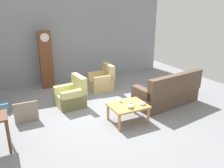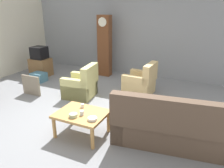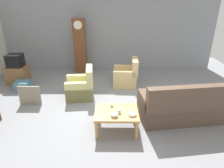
# 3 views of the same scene
# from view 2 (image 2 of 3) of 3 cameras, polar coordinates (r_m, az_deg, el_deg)

# --- Properties ---
(ground_plane) EXTENTS (10.40, 10.40, 0.00)m
(ground_plane) POSITION_cam_2_polar(r_m,az_deg,el_deg) (5.31, -6.41, -8.08)
(ground_plane) COLOR gray
(garage_door_wall) EXTENTS (8.40, 0.16, 3.20)m
(garage_door_wall) POSITION_cam_2_polar(r_m,az_deg,el_deg) (8.01, 7.01, 13.57)
(garage_door_wall) COLOR gray
(garage_door_wall) RESTS_ON ground_plane
(couch_floral) EXTENTS (2.20, 1.16, 1.04)m
(couch_floral) POSITION_cam_2_polar(r_m,az_deg,el_deg) (4.30, 14.68, -10.57)
(couch_floral) COLOR brown
(couch_floral) RESTS_ON ground_plane
(armchair_olive_near) EXTENTS (0.87, 0.84, 0.92)m
(armchair_olive_near) POSITION_cam_2_polar(r_m,az_deg,el_deg) (6.26, -7.79, -0.58)
(armchair_olive_near) COLOR #CCC67A
(armchair_olive_near) RESTS_ON ground_plane
(armchair_olive_far) EXTENTS (0.83, 0.80, 0.92)m
(armchair_olive_far) POSITION_cam_2_polar(r_m,az_deg,el_deg) (6.46, 7.24, 0.13)
(armchair_olive_far) COLOR #D9B97B
(armchair_olive_far) RESTS_ON ground_plane
(coffee_table_wood) EXTENTS (0.96, 0.76, 0.48)m
(coffee_table_wood) POSITION_cam_2_polar(r_m,az_deg,el_deg) (4.47, -7.72, -8.03)
(coffee_table_wood) COLOR tan
(coffee_table_wood) RESTS_ON ground_plane
(grandfather_clock) EXTENTS (0.44, 0.30, 2.09)m
(grandfather_clock) POSITION_cam_2_polar(r_m,az_deg,el_deg) (7.90, -1.88, 9.57)
(grandfather_clock) COLOR brown
(grandfather_clock) RESTS_ON ground_plane
(tv_stand_cabinet) EXTENTS (0.68, 0.52, 0.62)m
(tv_stand_cabinet) POSITION_cam_2_polar(r_m,az_deg,el_deg) (8.42, -17.55, 4.12)
(tv_stand_cabinet) COLOR brown
(tv_stand_cabinet) RESTS_ON ground_plane
(tv_crt) EXTENTS (0.48, 0.44, 0.42)m
(tv_crt) POSITION_cam_2_polar(r_m,az_deg,el_deg) (8.30, -17.93, 7.55)
(tv_crt) COLOR black
(tv_crt) RESTS_ON tv_stand_cabinet
(framed_picture_leaning) EXTENTS (0.60, 0.05, 0.56)m
(framed_picture_leaning) POSITION_cam_2_polar(r_m,az_deg,el_deg) (6.74, -19.79, -0.32)
(framed_picture_leaning) COLOR gray
(framed_picture_leaning) RESTS_ON ground_plane
(storage_box_blue) EXTENTS (0.46, 0.38, 0.29)m
(storage_box_blue) POSITION_cam_2_polar(r_m,az_deg,el_deg) (7.86, -18.03, 1.69)
(storage_box_blue) COLOR teal
(storage_box_blue) RESTS_ON ground_plane
(cup_white_porcelain) EXTENTS (0.07, 0.07, 0.07)m
(cup_white_porcelain) POSITION_cam_2_polar(r_m,az_deg,el_deg) (4.64, -7.48, -5.43)
(cup_white_porcelain) COLOR white
(cup_white_porcelain) RESTS_ON coffee_table_wood
(cup_blue_rimmed) EXTENTS (0.08, 0.08, 0.09)m
(cup_blue_rimmed) POSITION_cam_2_polar(r_m,az_deg,el_deg) (4.34, -7.63, -7.23)
(cup_blue_rimmed) COLOR silver
(cup_blue_rimmed) RESTS_ON coffee_table_wood
(bowl_white_stacked) EXTENTS (0.17, 0.17, 0.05)m
(bowl_white_stacked) POSITION_cam_2_polar(r_m,az_deg,el_deg) (4.15, -4.96, -8.76)
(bowl_white_stacked) COLOR white
(bowl_white_stacked) RESTS_ON coffee_table_wood
(bowl_shallow_green) EXTENTS (0.16, 0.16, 0.06)m
(bowl_shallow_green) POSITION_cam_2_polar(r_m,az_deg,el_deg) (4.30, -9.75, -7.80)
(bowl_shallow_green) COLOR #B2C69E
(bowl_shallow_green) RESTS_ON coffee_table_wood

